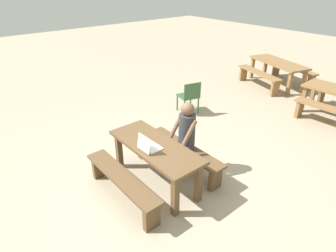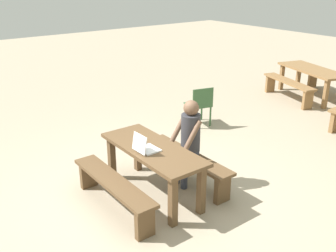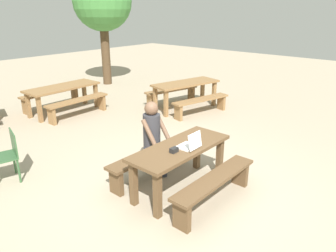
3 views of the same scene
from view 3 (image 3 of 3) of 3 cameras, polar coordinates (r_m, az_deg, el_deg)
name	(u,v)px [view 3 (image 3 of 3)]	position (r m, az deg, el deg)	size (l,w,h in m)	color
ground_plane	(180,189)	(5.05, 2.08, -11.04)	(30.00, 30.00, 0.00)	tan
picnic_table_front	(180,154)	(4.77, 2.17, -4.97)	(1.68, 0.65, 0.72)	brown
bench_near	(215,184)	(4.58, 8.29, -10.16)	(1.65, 0.30, 0.43)	brown
bench_far	(150,158)	(5.26, -3.16, -5.68)	(1.65, 0.30, 0.43)	brown
laptop	(190,144)	(4.64, 3.94, -3.22)	(0.29, 0.29, 0.25)	white
small_pouch	(174,150)	(4.51, 1.07, -4.27)	(0.12, 0.08, 0.07)	black
person_seated	(154,134)	(5.10, -2.57, -1.51)	(0.38, 0.40, 1.27)	#333847
plastic_chair	(6,155)	(5.70, -26.72, -4.59)	(0.54, 0.54, 0.81)	#335933
picnic_table_rear	(63,90)	(8.86, -18.13, 6.04)	(1.92, 0.78, 0.70)	olive
bench_rear_south	(78,104)	(8.43, -15.66, 3.82)	(1.71, 0.35, 0.46)	olive
bench_rear_north	(51,96)	(9.43, -20.01, 5.06)	(1.71, 0.35, 0.46)	olive
picnic_table_distant	(186,87)	(8.71, 3.16, 6.96)	(1.97, 1.07, 0.74)	olive
bench_distant_south	(201,103)	(8.33, 5.87, 4.16)	(1.70, 0.66, 0.43)	olive
bench_distant_north	(172,93)	(9.27, 0.64, 5.94)	(1.70, 0.66, 0.43)	olive
tree_left	(102,2)	(11.74, -11.56, 20.65)	(1.97, 1.97, 3.79)	#4C3823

